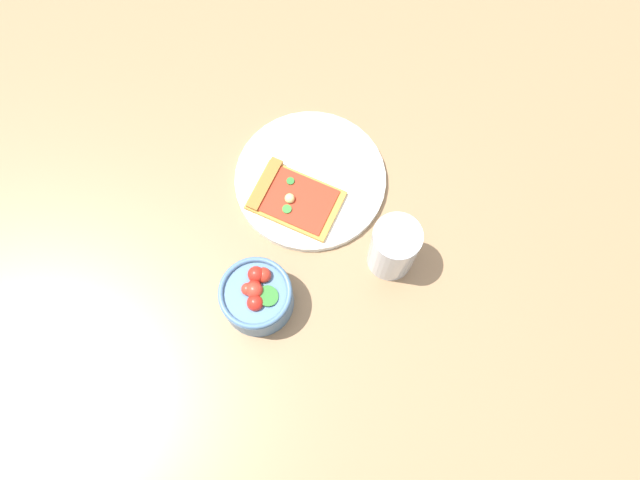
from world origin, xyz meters
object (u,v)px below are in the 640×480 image
Objects in this scene: plate at (310,179)px; salad_bowl at (257,296)px; pizza_slice_main at (293,197)px; soda_glass at (393,249)px.

plate is 0.23m from salad_bowl.
pizza_slice_main is (-0.04, -0.03, 0.01)m from plate.
soda_glass reaches higher than plate.
soda_glass is (0.12, -0.14, 0.03)m from pizza_slice_main.
soda_glass is at bearing -63.16° from plate.
salad_bowl is at bearing -127.10° from plate.
plate is at bearing 36.29° from pizza_slice_main.
salad_bowl is at bearing -177.40° from soda_glass.
pizza_slice_main is 0.18m from salad_bowl.
plate is 2.29× the size of salad_bowl.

